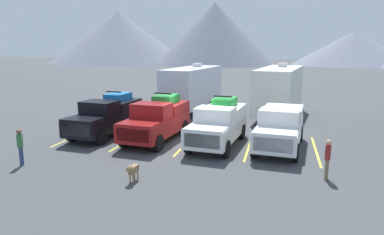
{
  "coord_description": "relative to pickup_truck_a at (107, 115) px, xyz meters",
  "views": [
    {
      "loc": [
        4.86,
        -18.63,
        5.32
      ],
      "look_at": [
        0.0,
        0.98,
        1.2
      ],
      "focal_mm": 33.53,
      "sensor_mm": 36.0,
      "label": 1
    }
  ],
  "objects": [
    {
      "name": "mountain_ridge",
      "position": [
        -5.32,
        81.56,
        5.64
      ],
      "size": [
        124.42,
        44.0,
        16.62
      ],
      "color": "slate",
      "rests_on": "ground"
    },
    {
      "name": "pickup_truck_b",
      "position": [
        3.36,
        -0.51,
        0.04
      ],
      "size": [
        2.64,
        5.57,
        2.6
      ],
      "color": "maroon",
      "rests_on": "ground"
    },
    {
      "name": "person_a",
      "position": [
        11.97,
        -4.7,
        -0.2
      ],
      "size": [
        0.25,
        0.36,
        1.66
      ],
      "color": "#726047",
      "rests_on": "ground"
    },
    {
      "name": "pickup_truck_c",
      "position": [
        6.88,
        -0.66,
        0.02
      ],
      "size": [
        2.6,
        5.62,
        2.57
      ],
      "color": "white",
      "rests_on": "ground"
    },
    {
      "name": "dog",
      "position": [
        4.53,
        -6.86,
        -0.64
      ],
      "size": [
        0.31,
        0.87,
        0.76
      ],
      "color": "olive",
      "rests_on": "ground"
    },
    {
      "name": "lot_stripe_e",
      "position": [
        11.93,
        -0.59,
        -1.15
      ],
      "size": [
        0.12,
        5.5,
        0.01
      ],
      "primitive_type": "cube",
      "color": "gold",
      "rests_on": "ground"
    },
    {
      "name": "camper_trailer_a",
      "position": [
        3.13,
        8.65,
        0.85
      ],
      "size": [
        3.54,
        8.7,
        3.82
      ],
      "color": "silver",
      "rests_on": "ground"
    },
    {
      "name": "lot_stripe_a",
      "position": [
        -1.64,
        -0.59,
        -1.15
      ],
      "size": [
        0.12,
        5.5,
        0.01
      ],
      "primitive_type": "cube",
      "color": "gold",
      "rests_on": "ground"
    },
    {
      "name": "lot_stripe_c",
      "position": [
        5.15,
        -0.59,
        -1.15
      ],
      "size": [
        0.12,
        5.5,
        0.01
      ],
      "primitive_type": "cube",
      "color": "gold",
      "rests_on": "ground"
    },
    {
      "name": "pickup_truck_d",
      "position": [
        10.09,
        -0.57,
        -0.02
      ],
      "size": [
        2.61,
        5.64,
        2.17
      ],
      "color": "white",
      "rests_on": "ground"
    },
    {
      "name": "person_b",
      "position": [
        -1.08,
        -6.18,
        -0.19
      ],
      "size": [
        0.28,
        0.35,
        1.68
      ],
      "color": "navy",
      "rests_on": "ground"
    },
    {
      "name": "pickup_truck_a",
      "position": [
        0.0,
        0.0,
        0.0
      ],
      "size": [
        2.61,
        5.83,
        2.52
      ],
      "color": "black",
      "rests_on": "ground"
    },
    {
      "name": "lot_stripe_b",
      "position": [
        1.75,
        -0.59,
        -1.15
      ],
      "size": [
        0.12,
        5.5,
        0.01
      ],
      "primitive_type": "cube",
      "color": "gold",
      "rests_on": "ground"
    },
    {
      "name": "lot_stripe_d",
      "position": [
        8.54,
        -0.59,
        -1.15
      ],
      "size": [
        0.12,
        5.5,
        0.01
      ],
      "primitive_type": "cube",
      "color": "gold",
      "rests_on": "ground"
    },
    {
      "name": "ground_plane",
      "position": [
        5.15,
        -0.57,
        -1.16
      ],
      "size": [
        240.0,
        240.0,
        0.0
      ],
      "primitive_type": "plane",
      "color": "#3F4244"
    },
    {
      "name": "camper_trailer_b",
      "position": [
        9.93,
        7.99,
        0.92
      ],
      "size": [
        3.66,
        9.07,
        3.95
      ],
      "color": "silver",
      "rests_on": "ground"
    }
  ]
}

